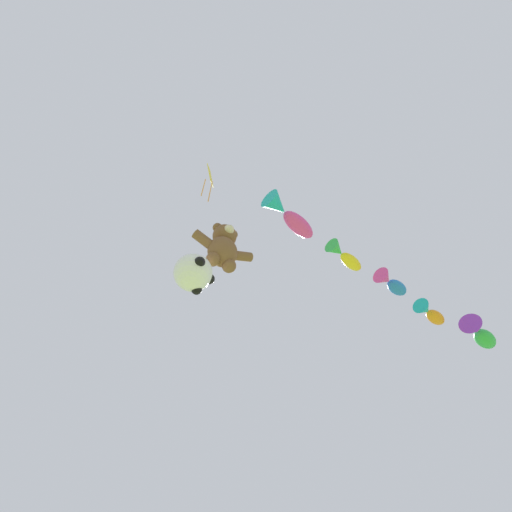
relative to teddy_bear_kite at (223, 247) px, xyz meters
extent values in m
ellipsoid|color=brown|center=(0.00, 0.01, -0.27)|extent=(0.95, 0.81, 1.16)
sphere|color=brown|center=(0.00, 0.01, 0.59)|extent=(0.80, 0.80, 0.80)
sphere|color=beige|center=(0.00, -0.33, 0.53)|extent=(0.33, 0.33, 0.33)
sphere|color=brown|center=(-0.29, 0.01, 0.90)|extent=(0.33, 0.33, 0.33)
cylinder|color=brown|center=(-0.69, 0.01, -0.07)|extent=(0.69, 0.31, 0.54)
sphere|color=brown|center=(-0.26, 0.01, -0.82)|extent=(0.43, 0.43, 0.43)
sphere|color=brown|center=(0.29, 0.01, 0.90)|extent=(0.33, 0.33, 0.33)
cylinder|color=brown|center=(0.69, 0.01, -0.07)|extent=(0.69, 0.31, 0.54)
sphere|color=brown|center=(0.26, 0.01, -0.82)|extent=(0.43, 0.43, 0.43)
sphere|color=white|center=(-0.76, -0.03, -1.76)|extent=(1.03, 1.03, 1.03)
sphere|color=black|center=(-0.28, -0.03, -1.76)|extent=(0.29, 0.29, 0.29)
sphere|color=black|center=(-0.86, 0.29, -1.42)|extent=(0.29, 0.29, 0.29)
sphere|color=black|center=(-0.76, -0.50, -1.83)|extent=(0.29, 0.29, 0.29)
sphere|color=black|center=(-0.53, 0.13, -2.14)|extent=(0.29, 0.29, 0.29)
ellipsoid|color=#E53F9E|center=(2.17, -1.21, 1.25)|extent=(1.50, 0.96, 0.50)
cone|color=#19ADB2|center=(1.14, -1.51, 1.25)|extent=(0.94, 0.92, 0.74)
sphere|color=black|center=(2.60, -1.08, 1.39)|extent=(0.13, 0.13, 0.13)
ellipsoid|color=yellow|center=(5.16, -0.49, 1.83)|extent=(1.22, 0.77, 0.43)
cone|color=green|center=(4.31, -0.70, 1.83)|extent=(0.76, 0.77, 0.63)
sphere|color=black|center=(5.51, -0.40, 1.95)|extent=(0.11, 0.11, 0.11)
ellipsoid|color=blue|center=(7.50, -0.43, 1.62)|extent=(1.10, 0.75, 0.49)
cone|color=#E53F9E|center=(6.73, -0.58, 1.62)|extent=(0.68, 0.81, 0.72)
sphere|color=black|center=(7.81, -0.37, 1.75)|extent=(0.13, 0.13, 0.13)
ellipsoid|color=orange|center=(9.99, -0.01, 1.43)|extent=(1.15, 0.77, 0.48)
cone|color=#19ADB2|center=(9.18, -0.18, 1.43)|extent=(0.71, 0.81, 0.71)
sphere|color=black|center=(10.32, 0.06, 1.56)|extent=(0.13, 0.13, 0.13)
ellipsoid|color=green|center=(12.75, -0.17, 1.22)|extent=(1.55, 1.12, 0.65)
cone|color=purple|center=(11.71, -0.47, 1.22)|extent=(1.00, 1.13, 0.96)
sphere|color=black|center=(13.18, -0.05, 1.40)|extent=(0.17, 0.17, 0.17)
cube|color=yellow|center=(-0.97, -0.07, 4.23)|extent=(0.66, 0.85, 1.05)
cylinder|color=orange|center=(-1.11, -0.02, 3.13)|extent=(0.03, 0.10, 1.53)
cylinder|color=orange|center=(-0.84, -0.10, 2.94)|extent=(0.03, 0.16, 1.90)
camera|label=1|loc=(-2.06, -5.95, -8.79)|focal=24.00mm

